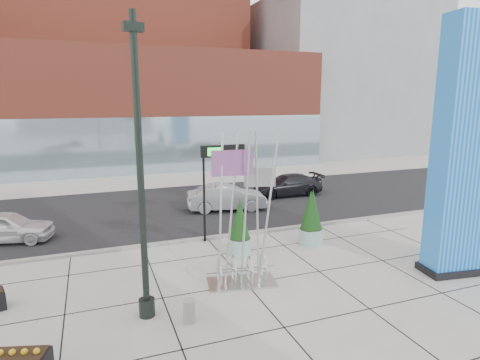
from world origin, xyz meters
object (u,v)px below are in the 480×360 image
object	(u,v)px
public_art_sculpture	(242,245)
car_white_west	(6,227)
overhead_street_sign	(220,159)
lamp_post	(142,201)
concrete_bollard	(189,311)
blue_pylon	(470,154)
car_silver_mid	(227,198)

from	to	relation	value
public_art_sculpture	car_white_west	bearing A→B (deg)	147.70
overhead_street_sign	public_art_sculpture	bearing A→B (deg)	-101.78
lamp_post	concrete_bollard	bearing A→B (deg)	-35.51
public_art_sculpture	overhead_street_sign	distance (m)	5.31
concrete_bollard	overhead_street_sign	world-z (taller)	overhead_street_sign
blue_pylon	public_art_sculpture	size ratio (longest dim) A/B	1.71
lamp_post	car_silver_mid	size ratio (longest dim) A/B	1.89
car_white_west	concrete_bollard	bearing A→B (deg)	-133.44
blue_pylon	overhead_street_sign	world-z (taller)	blue_pylon
concrete_bollard	car_white_west	xyz separation A→B (m)	(-6.32, 9.69, 0.36)
blue_pylon	public_art_sculpture	distance (m)	8.90
public_art_sculpture	car_silver_mid	distance (m)	9.78
lamp_post	car_silver_mid	xyz separation A→B (m)	(6.11, 10.44, -2.84)
public_art_sculpture	car_silver_mid	size ratio (longest dim) A/B	1.17
blue_pylon	concrete_bollard	xyz separation A→B (m)	(-10.50, 0.08, -4.19)
car_white_west	car_silver_mid	size ratio (longest dim) A/B	0.89
lamp_post	car_white_west	distance (m)	10.70
blue_pylon	lamp_post	distance (m)	11.69
public_art_sculpture	car_silver_mid	world-z (taller)	public_art_sculpture
lamp_post	overhead_street_sign	world-z (taller)	lamp_post
car_silver_mid	concrete_bollard	bearing A→B (deg)	165.59
blue_pylon	public_art_sculpture	world-z (taller)	blue_pylon
lamp_post	public_art_sculpture	bearing A→B (deg)	16.53
lamp_post	car_silver_mid	bearing A→B (deg)	59.65
concrete_bollard	blue_pylon	bearing A→B (deg)	-0.46
concrete_bollard	lamp_post	bearing A→B (deg)	144.49
blue_pylon	public_art_sculpture	bearing A→B (deg)	174.65
overhead_street_sign	blue_pylon	bearing A→B (deg)	-45.14
public_art_sculpture	blue_pylon	bearing A→B (deg)	-3.57
concrete_bollard	car_silver_mid	size ratio (longest dim) A/B	0.15
blue_pylon	lamp_post	bearing A→B (deg)	-176.38
lamp_post	public_art_sculpture	distance (m)	4.25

